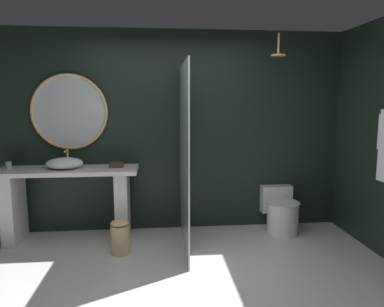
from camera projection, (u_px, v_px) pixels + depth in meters
ground_plane at (176, 304)px, 2.99m from camera, size 5.76×5.76×0.00m
back_wall_panel at (168, 132)px, 4.67m from camera, size 4.80×0.10×2.60m
vanity_counter at (68, 196)px, 4.33m from camera, size 1.69×0.54×0.89m
vessel_sink at (65, 163)px, 4.26m from camera, size 0.43×0.35×0.21m
tumbler_cup at (8, 165)px, 4.26m from camera, size 0.07×0.07×0.09m
tissue_box at (116, 165)px, 4.37m from camera, size 0.17×0.14×0.06m
round_wall_mirror at (69, 112)px, 4.43m from camera, size 0.95×0.04×0.95m
shower_glass_panel at (184, 158)px, 4.04m from camera, size 0.02×1.28×2.12m
rain_shower_head at (278, 53)px, 4.24m from camera, size 0.17×0.17×0.27m
toilet at (280, 211)px, 4.66m from camera, size 0.42×0.62×0.57m
waste_bin at (120, 237)px, 3.97m from camera, size 0.21×0.21×0.39m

